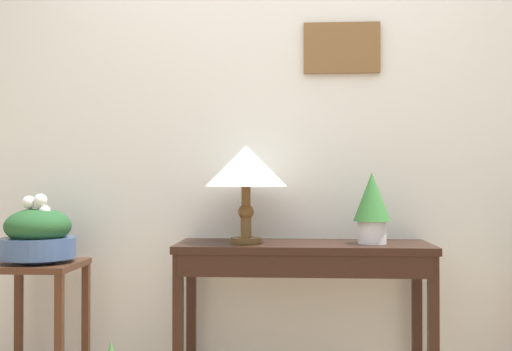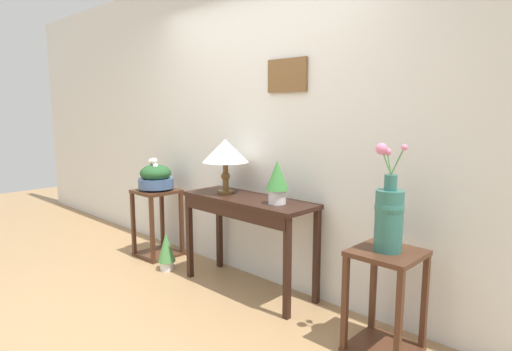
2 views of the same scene
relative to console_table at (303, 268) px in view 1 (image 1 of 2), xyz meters
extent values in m
cube|color=silver|center=(-0.15, 0.32, 0.72)|extent=(9.00, 0.10, 2.80)
cube|color=brown|center=(0.20, 0.26, 1.10)|extent=(0.39, 0.02, 0.26)
cube|color=slate|center=(0.20, 0.25, 1.10)|extent=(0.31, 0.01, 0.21)
cube|color=black|center=(0.00, 0.02, 0.10)|extent=(1.21, 0.42, 0.03)
cube|color=black|center=(0.00, -0.17, 0.03)|extent=(1.14, 0.03, 0.10)
cube|color=black|center=(-0.57, -0.15, -0.30)|extent=(0.05, 0.04, 0.76)
cube|color=black|center=(0.57, -0.15, -0.30)|extent=(0.04, 0.04, 0.76)
cube|color=black|center=(-0.57, 0.20, -0.30)|extent=(0.05, 0.04, 0.76)
cube|color=black|center=(0.57, 0.20, -0.30)|extent=(0.04, 0.04, 0.76)
cylinder|color=brown|center=(-0.28, 0.02, 0.13)|extent=(0.15, 0.15, 0.02)
cylinder|color=brown|center=(-0.28, 0.02, 0.20)|extent=(0.05, 0.05, 0.12)
sphere|color=brown|center=(-0.28, 0.02, 0.26)|extent=(0.08, 0.08, 0.08)
cylinder|color=brown|center=(-0.28, 0.02, 0.32)|extent=(0.05, 0.05, 0.12)
cone|color=white|center=(-0.28, 0.02, 0.48)|extent=(0.40, 0.40, 0.20)
cylinder|color=silver|center=(0.32, 0.01, 0.17)|extent=(0.14, 0.14, 0.11)
cone|color=#387A38|center=(0.32, 0.01, 0.34)|extent=(0.18, 0.18, 0.23)
cube|color=#472819|center=(-1.28, -0.03, 0.00)|extent=(0.40, 0.40, 0.03)
cube|color=#472819|center=(-1.10, -0.20, -0.33)|extent=(0.03, 0.03, 0.64)
cube|color=#472819|center=(-1.46, 0.15, -0.33)|extent=(0.04, 0.04, 0.64)
cube|color=#472819|center=(-1.10, 0.15, -0.33)|extent=(0.03, 0.04, 0.64)
cylinder|color=#3D5684|center=(-1.28, -0.03, 0.03)|extent=(0.16, 0.16, 0.02)
cylinder|color=#3D5684|center=(-1.28, -0.03, 0.09)|extent=(0.36, 0.36, 0.10)
ellipsoid|color=#235128|center=(-1.28, -0.03, 0.19)|extent=(0.31, 0.31, 0.17)
cylinder|color=#235128|center=(-1.30, -0.04, 0.22)|extent=(0.05, 0.03, 0.17)
sphere|color=white|center=(-1.32, -0.05, 0.31)|extent=(0.06, 0.06, 0.06)
cylinder|color=#235128|center=(-1.27, -0.04, 0.23)|extent=(0.03, 0.04, 0.18)
sphere|color=white|center=(-1.26, -0.05, 0.32)|extent=(0.06, 0.06, 0.06)
cylinder|color=#235128|center=(-1.28, -0.04, 0.22)|extent=(0.02, 0.03, 0.16)
sphere|color=white|center=(-1.27, -0.05, 0.30)|extent=(0.04, 0.04, 0.04)
cylinder|color=#235128|center=(-1.26, -0.04, 0.20)|extent=(0.05, 0.04, 0.13)
sphere|color=white|center=(-1.24, -0.05, 0.27)|extent=(0.06, 0.06, 0.06)
cylinder|color=#235128|center=(-1.28, -0.03, 0.21)|extent=(0.01, 0.02, 0.13)
sphere|color=white|center=(-1.28, -0.04, 0.27)|extent=(0.04, 0.04, 0.04)
camera|label=1|loc=(-0.05, -2.88, 0.41)|focal=42.54mm
camera|label=2|loc=(2.44, -2.42, 0.83)|focal=30.08mm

